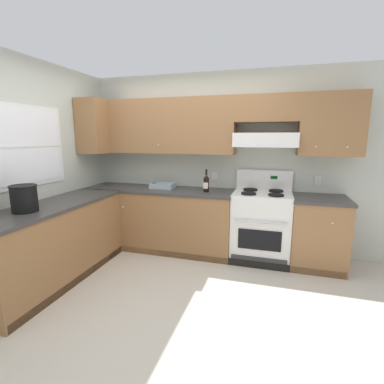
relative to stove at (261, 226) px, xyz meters
The scene contains 9 objects.
ground_plane 1.68m from the stove, 128.96° to the right, with size 7.04×7.04×0.00m, color beige.
wall_back 1.21m from the stove, 156.03° to the left, with size 4.68×0.57×2.55m.
wall_left 2.93m from the stove, 158.49° to the right, with size 0.47×4.00×2.55m.
counter_back_run 0.96m from the stove, behind, with size 3.60×0.65×0.91m.
counter_left_run 2.58m from the stove, 150.85° to the right, with size 0.63×1.91×0.91m.
stove is the anchor object (origin of this frame).
wine_bottle 0.94m from the stove, behind, with size 0.08×0.08×0.31m.
bowl 1.51m from the stove, behind, with size 0.34×0.22×0.08m.
bucket 2.82m from the stove, 145.13° to the right, with size 0.26×0.26×0.27m.
Camera 1 is at (1.15, -2.51, 1.66)m, focal length 26.40 mm.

